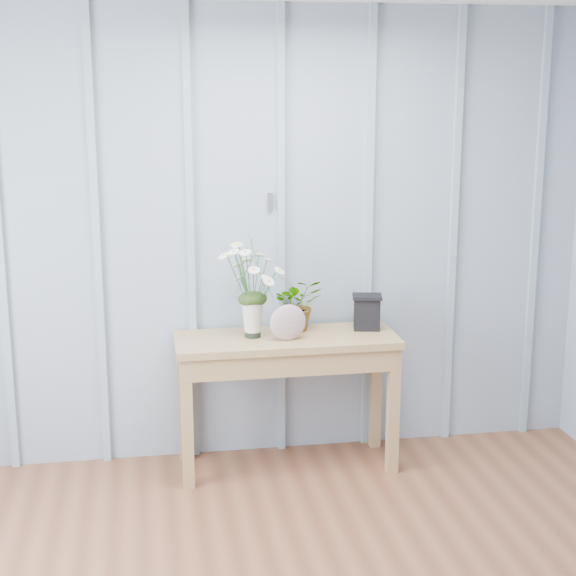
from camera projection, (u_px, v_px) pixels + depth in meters
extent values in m
cube|color=#8D9DB1|center=(236.00, 239.00, 4.84)|extent=(4.00, 0.01, 2.50)
cube|color=silver|center=(270.00, 202.00, 4.82)|extent=(0.03, 0.01, 0.10)
cube|color=#869CAC|center=(0.00, 246.00, 4.63)|extent=(0.04, 0.03, 2.50)
cube|color=#869CAC|center=(97.00, 243.00, 4.71)|extent=(0.04, 0.03, 2.50)
cube|color=#869CAC|center=(190.00, 240.00, 4.79)|extent=(0.04, 0.03, 2.50)
cube|color=#869CAC|center=(281.00, 238.00, 4.88)|extent=(0.04, 0.03, 2.50)
cube|color=#869CAC|center=(369.00, 235.00, 4.96)|extent=(0.04, 0.03, 2.50)
cube|color=#869CAC|center=(453.00, 232.00, 5.04)|extent=(0.04, 0.03, 2.50)
cube|color=#869CAC|center=(535.00, 230.00, 5.12)|extent=(0.04, 0.03, 2.50)
cube|color=#98794B|center=(286.00, 340.00, 4.76)|extent=(1.20, 0.45, 0.04)
cube|color=#98794B|center=(286.00, 354.00, 4.78)|extent=(1.13, 0.42, 0.12)
cube|color=#98794B|center=(187.00, 424.00, 4.58)|extent=(0.06, 0.06, 0.71)
cube|color=#98794B|center=(393.00, 411.00, 4.77)|extent=(0.06, 0.06, 0.71)
cube|color=#98794B|center=(183.00, 400.00, 4.93)|extent=(0.06, 0.06, 0.71)
cube|color=#98794B|center=(375.00, 389.00, 5.11)|extent=(0.06, 0.06, 0.71)
cylinder|color=black|center=(253.00, 332.00, 4.74)|extent=(0.09, 0.09, 0.05)
cone|color=beige|center=(253.00, 317.00, 4.72)|extent=(0.15, 0.15, 0.20)
ellipsoid|color=#1B330F|center=(252.00, 299.00, 4.70)|extent=(0.16, 0.13, 0.08)
imported|color=#1B330F|center=(298.00, 304.00, 4.85)|extent=(0.27, 0.24, 0.30)
ellipsoid|color=#7D4C60|center=(288.00, 322.00, 4.66)|extent=(0.20, 0.08, 0.20)
cube|color=black|center=(367.00, 314.00, 4.88)|extent=(0.16, 0.13, 0.18)
cube|color=black|center=(367.00, 297.00, 4.85)|extent=(0.18, 0.15, 0.02)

